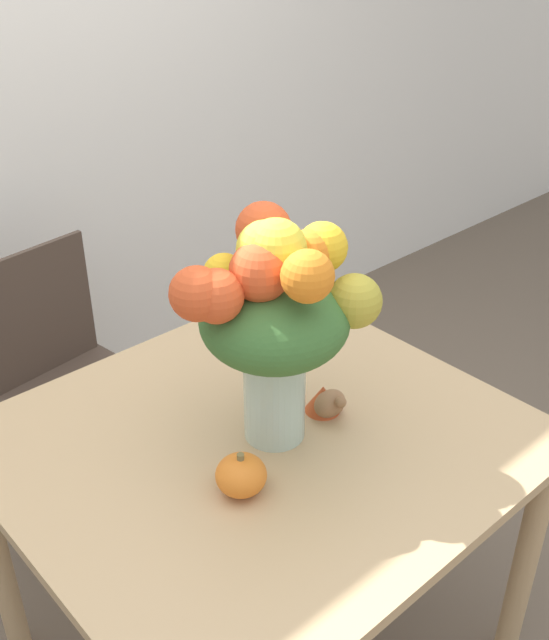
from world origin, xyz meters
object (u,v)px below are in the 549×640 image
(flower_vase, at_px, (274,312))
(dining_chair_near_window, at_px, (71,381))
(pumpkin, at_px, (241,475))
(turkey_figurine, at_px, (326,401))

(flower_vase, xyz_separation_m, dining_chair_near_window, (-0.06, 0.91, -0.62))
(flower_vase, xyz_separation_m, pumpkin, (-0.18, -0.09, -0.27))
(pumpkin, distance_m, turkey_figurine, 0.32)
(flower_vase, relative_size, turkey_figurine, 4.63)
(flower_vase, distance_m, pumpkin, 0.34)
(flower_vase, relative_size, pumpkin, 4.93)
(turkey_figurine, height_order, dining_chair_near_window, dining_chair_near_window)
(turkey_figurine, bearing_deg, dining_chair_near_window, 102.25)
(flower_vase, distance_m, dining_chair_near_window, 1.10)
(pumpkin, distance_m, dining_chair_near_window, 1.07)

